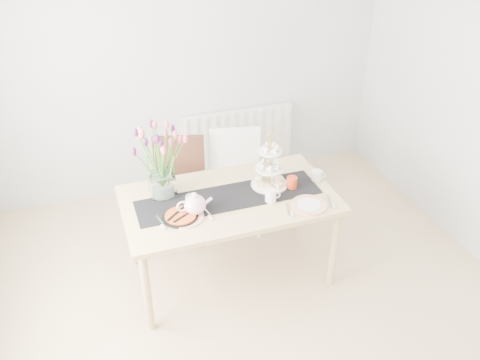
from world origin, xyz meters
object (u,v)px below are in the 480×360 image
object	(u,v)px
dining_table	(229,206)
radiator	(237,137)
chair_brown	(180,181)
chair_white	(236,172)
tulip_vase	(159,152)
mug_orange	(292,183)
mug_grey	(192,203)
cream_jug	(316,176)
teapot	(195,205)
cake_stand	(270,173)
mug_white	(271,196)
plate_right	(309,205)
plate_left	(185,217)
tart_tin	(181,217)

from	to	relation	value
dining_table	radiator	bearing A→B (deg)	69.05
chair_brown	chair_white	distance (m)	0.51
radiator	tulip_vase	distance (m)	1.78
dining_table	chair_white	world-z (taller)	chair_white
radiator	mug_orange	size ratio (longest dim) A/B	12.36
mug_grey	cream_jug	bearing A→B (deg)	0.27
teapot	cream_jug	world-z (taller)	teapot
cake_stand	teapot	xyz separation A→B (m)	(-0.64, -0.17, -0.04)
radiator	mug_white	world-z (taller)	mug_white
dining_table	teapot	xyz separation A→B (m)	(-0.29, -0.12, 0.16)
cream_jug	mug_white	size ratio (longest dim) A/B	0.86
tulip_vase	mug_grey	world-z (taller)	tulip_vase
cream_jug	mug_orange	size ratio (longest dim) A/B	0.87
dining_table	mug_white	bearing A→B (deg)	-27.97
mug_grey	chair_brown	bearing A→B (deg)	81.23
mug_white	teapot	bearing A→B (deg)	-174.73
radiator	dining_table	distance (m)	1.61
plate_right	plate_left	bearing A→B (deg)	170.47
tart_tin	mug_orange	xyz separation A→B (m)	(0.91, 0.11, 0.03)
teapot	tart_tin	xyz separation A→B (m)	(-0.11, -0.02, -0.06)
tulip_vase	dining_table	bearing A→B (deg)	-23.29
tulip_vase	mug_orange	bearing A→B (deg)	-13.41
plate_right	tart_tin	bearing A→B (deg)	170.66
chair_white	teapot	bearing A→B (deg)	-112.96
dining_table	mug_white	xyz separation A→B (m)	(0.28, -0.15, 0.13)
dining_table	tart_tin	world-z (taller)	tart_tin
chair_brown	mug_white	world-z (taller)	chair_brown
cake_stand	tart_tin	distance (m)	0.79
plate_left	plate_right	world-z (taller)	same
tulip_vase	teapot	size ratio (longest dim) A/B	2.67
teapot	plate_right	bearing A→B (deg)	-8.24
tart_tin	chair_white	bearing A→B (deg)	49.77
dining_table	chair_brown	xyz separation A→B (m)	(-0.23, 0.71, -0.14)
tulip_vase	teapot	world-z (taller)	tulip_vase
dining_table	teapot	world-z (taller)	teapot
plate_left	plate_right	size ratio (longest dim) A/B	1.02
cream_jug	plate_left	world-z (taller)	cream_jug
plate_left	mug_orange	bearing A→B (deg)	7.34
chair_white	radiator	bearing A→B (deg)	83.57
tart_tin	mug_white	size ratio (longest dim) A/B	2.53
mug_orange	tart_tin	bearing A→B (deg)	152.09
chair_white	chair_brown	bearing A→B (deg)	-171.28
mug_white	mug_orange	bearing A→B (deg)	35.88
cake_stand	plate_left	xyz separation A→B (m)	(-0.73, -0.20, -0.11)
chair_white	mug_grey	world-z (taller)	chair_white
chair_white	mug_white	distance (m)	0.86
mug_white	tart_tin	bearing A→B (deg)	-172.32
radiator	dining_table	xyz separation A→B (m)	(-0.57, -1.49, 0.22)
teapot	mug_white	xyz separation A→B (m)	(0.57, -0.03, -0.03)
cream_jug	mug_orange	world-z (taller)	mug_orange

